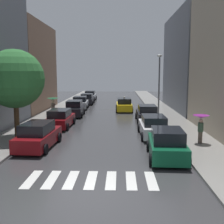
{
  "coord_description": "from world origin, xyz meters",
  "views": [
    {
      "loc": [
        1.29,
        -10.41,
        4.81
      ],
      "look_at": [
        0.58,
        14.16,
        1.29
      ],
      "focal_mm": 44.67,
      "sensor_mm": 36.0,
      "label": 1
    }
  ],
  "objects_px": {
    "parked_car_left_second": "(60,119)",
    "pedestrian_foreground": "(201,122)",
    "parked_car_left_fifth": "(87,99)",
    "lamp_post_right": "(159,80)",
    "parked_car_left_third": "(75,109)",
    "parked_car_right_second": "(153,127)",
    "street_tree_left": "(15,79)",
    "parked_car_left_fourth": "(80,103)",
    "taxi_midroad": "(124,105)",
    "parked_car_left_nearest": "(38,136)",
    "parked_car_right_nearest": "(167,145)",
    "parked_car_right_third": "(147,114)",
    "parked_car_left_sixth": "(90,96)",
    "pedestrian_near_tree": "(53,103)"
  },
  "relations": [
    {
      "from": "parked_car_right_third",
      "to": "pedestrian_near_tree",
      "type": "relative_size",
      "value": 2.22
    },
    {
      "from": "lamp_post_right",
      "to": "parked_car_right_second",
      "type": "bearing_deg",
      "value": -99.94
    },
    {
      "from": "parked_car_right_third",
      "to": "lamp_post_right",
      "type": "relative_size",
      "value": 0.69
    },
    {
      "from": "parked_car_left_nearest",
      "to": "parked_car_left_fifth",
      "type": "distance_m",
      "value": 24.89
    },
    {
      "from": "parked_car_right_third",
      "to": "taxi_midroad",
      "type": "distance_m",
      "value": 7.57
    },
    {
      "from": "parked_car_left_nearest",
      "to": "parked_car_left_third",
      "type": "bearing_deg",
      "value": 1.79
    },
    {
      "from": "parked_car_left_second",
      "to": "lamp_post_right",
      "type": "xyz_separation_m",
      "value": [
        9.52,
        6.68,
        3.19
      ]
    },
    {
      "from": "parked_car_left_second",
      "to": "parked_car_left_third",
      "type": "distance_m",
      "value": 6.31
    },
    {
      "from": "parked_car_left_fifth",
      "to": "pedestrian_near_tree",
      "type": "relative_size",
      "value": 2.22
    },
    {
      "from": "parked_car_right_second",
      "to": "lamp_post_right",
      "type": "bearing_deg",
      "value": -10.69
    },
    {
      "from": "parked_car_right_third",
      "to": "taxi_midroad",
      "type": "xyz_separation_m",
      "value": [
        -2.14,
        7.26,
        0.0
      ]
    },
    {
      "from": "parked_car_left_second",
      "to": "parked_car_left_fourth",
      "type": "bearing_deg",
      "value": 1.53
    },
    {
      "from": "parked_car_left_fourth",
      "to": "street_tree_left",
      "type": "bearing_deg",
      "value": 170.68
    },
    {
      "from": "parked_car_left_nearest",
      "to": "parked_car_left_third",
      "type": "distance_m",
      "value": 13.01
    },
    {
      "from": "parked_car_left_second",
      "to": "pedestrian_near_tree",
      "type": "height_order",
      "value": "pedestrian_near_tree"
    },
    {
      "from": "parked_car_right_second",
      "to": "street_tree_left",
      "type": "bearing_deg",
      "value": 95.75
    },
    {
      "from": "parked_car_left_nearest",
      "to": "pedestrian_foreground",
      "type": "bearing_deg",
      "value": -81.98
    },
    {
      "from": "lamp_post_right",
      "to": "parked_car_right_third",
      "type": "bearing_deg",
      "value": -114.71
    },
    {
      "from": "parked_car_left_third",
      "to": "parked_car_right_second",
      "type": "relative_size",
      "value": 0.94
    },
    {
      "from": "taxi_midroad",
      "to": "pedestrian_foreground",
      "type": "distance_m",
      "value": 16.91
    },
    {
      "from": "parked_car_left_nearest",
      "to": "parked_car_right_nearest",
      "type": "height_order",
      "value": "parked_car_right_nearest"
    },
    {
      "from": "parked_car_right_nearest",
      "to": "parked_car_left_fourth",
      "type": "bearing_deg",
      "value": 23.07
    },
    {
      "from": "parked_car_left_fourth",
      "to": "parked_car_left_sixth",
      "type": "height_order",
      "value": "parked_car_left_fourth"
    },
    {
      "from": "parked_car_right_third",
      "to": "pedestrian_foreground",
      "type": "bearing_deg",
      "value": -163.63
    },
    {
      "from": "parked_car_left_second",
      "to": "pedestrian_foreground",
      "type": "relative_size",
      "value": 2.43
    },
    {
      "from": "parked_car_right_nearest",
      "to": "parked_car_right_third",
      "type": "distance_m",
      "value": 11.92
    },
    {
      "from": "parked_car_left_second",
      "to": "pedestrian_foreground",
      "type": "height_order",
      "value": "pedestrian_foreground"
    },
    {
      "from": "parked_car_right_third",
      "to": "pedestrian_near_tree",
      "type": "bearing_deg",
      "value": 83.04
    },
    {
      "from": "parked_car_left_fourth",
      "to": "pedestrian_foreground",
      "type": "height_order",
      "value": "pedestrian_foreground"
    },
    {
      "from": "parked_car_left_fifth",
      "to": "parked_car_right_nearest",
      "type": "distance_m",
      "value": 27.97
    },
    {
      "from": "parked_car_left_fifth",
      "to": "lamp_post_right",
      "type": "relative_size",
      "value": 0.69
    },
    {
      "from": "parked_car_left_third",
      "to": "parked_car_right_second",
      "type": "height_order",
      "value": "parked_car_left_third"
    },
    {
      "from": "parked_car_left_second",
      "to": "parked_car_right_nearest",
      "type": "height_order",
      "value": "parked_car_right_nearest"
    },
    {
      "from": "parked_car_left_nearest",
      "to": "lamp_post_right",
      "type": "distance_m",
      "value": 16.71
    },
    {
      "from": "parked_car_right_third",
      "to": "taxi_midroad",
      "type": "relative_size",
      "value": 1.01
    },
    {
      "from": "parked_car_left_third",
      "to": "street_tree_left",
      "type": "height_order",
      "value": "street_tree_left"
    },
    {
      "from": "parked_car_left_second",
      "to": "pedestrian_near_tree",
      "type": "distance_m",
      "value": 4.7
    },
    {
      "from": "parked_car_left_sixth",
      "to": "parked_car_right_nearest",
      "type": "xyz_separation_m",
      "value": [
        7.8,
        -32.87,
        0.03
      ]
    },
    {
      "from": "parked_car_right_second",
      "to": "parked_car_right_third",
      "type": "bearing_deg",
      "value": -1.99
    },
    {
      "from": "pedestrian_near_tree",
      "to": "lamp_post_right",
      "type": "height_order",
      "value": "lamp_post_right"
    },
    {
      "from": "parked_car_right_second",
      "to": "street_tree_left",
      "type": "xyz_separation_m",
      "value": [
        -9.96,
        -1.13,
        3.58
      ]
    },
    {
      "from": "parked_car_left_second",
      "to": "parked_car_left_fifth",
      "type": "xyz_separation_m",
      "value": [
        0.23,
        18.18,
        -0.0
      ]
    },
    {
      "from": "parked_car_left_fourth",
      "to": "lamp_post_right",
      "type": "distance_m",
      "value": 11.69
    },
    {
      "from": "parked_car_left_nearest",
      "to": "parked_car_left_sixth",
      "type": "xyz_separation_m",
      "value": [
        0.05,
        30.85,
        -0.02
      ]
    },
    {
      "from": "parked_car_left_third",
      "to": "street_tree_left",
      "type": "relative_size",
      "value": 0.69
    },
    {
      "from": "pedestrian_foreground",
      "to": "street_tree_left",
      "type": "relative_size",
      "value": 0.3
    },
    {
      "from": "taxi_midroad",
      "to": "lamp_post_right",
      "type": "distance_m",
      "value": 6.2
    },
    {
      "from": "pedestrian_foreground",
      "to": "taxi_midroad",
      "type": "bearing_deg",
      "value": -2.15
    },
    {
      "from": "parked_car_left_sixth",
      "to": "lamp_post_right",
      "type": "relative_size",
      "value": 0.66
    },
    {
      "from": "parked_car_left_fourth",
      "to": "taxi_midroad",
      "type": "xyz_separation_m",
      "value": [
        5.78,
        -2.22,
        -0.01
      ]
    }
  ]
}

